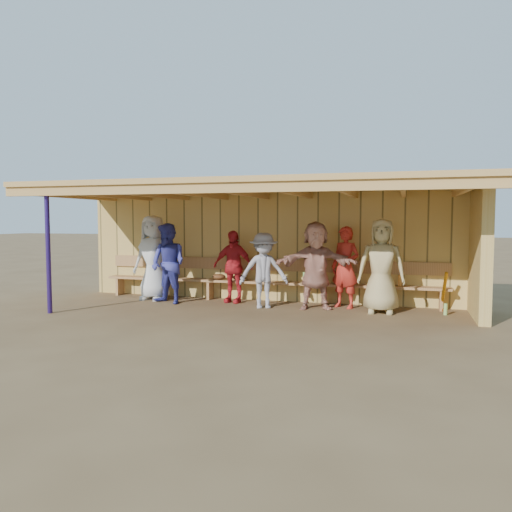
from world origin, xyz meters
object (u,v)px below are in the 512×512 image
(player_d, at_px, (233,267))
(player_g, at_px, (345,267))
(player_f, at_px, (316,265))
(bench, at_px, (266,277))
(player_h, at_px, (381,266))
(player_e, at_px, (264,270))
(player_b, at_px, (153,258))
(player_c, at_px, (168,264))

(player_d, bearing_deg, player_g, 6.14)
(player_g, bearing_deg, player_f, -127.18)
(player_g, distance_m, bench, 1.80)
(player_f, height_order, player_h, player_h)
(player_e, bearing_deg, player_b, 151.42)
(player_f, xyz_separation_m, player_g, (0.55, 0.30, -0.05))
(player_d, relative_size, bench, 0.20)
(player_b, xyz_separation_m, player_h, (4.94, -0.19, -0.04))
(player_c, xyz_separation_m, player_g, (3.67, 0.55, -0.03))
(player_d, distance_m, player_g, 2.40)
(player_h, bearing_deg, player_b, 176.59)
(player_e, distance_m, player_f, 1.05)
(player_b, xyz_separation_m, player_f, (3.67, -0.12, -0.06))
(player_d, distance_m, player_e, 0.94)
(player_d, xyz_separation_m, player_g, (2.40, 0.01, 0.05))
(player_d, distance_m, player_h, 3.15)
(bench, bearing_deg, player_h, -15.33)
(player_b, distance_m, player_h, 4.95)
(player_e, bearing_deg, player_h, -19.32)
(player_c, distance_m, player_e, 2.09)
(player_e, xyz_separation_m, player_f, (1.03, 0.18, 0.12))
(player_c, relative_size, player_f, 0.97)
(player_d, height_order, player_e, player_d)
(player_g, bearing_deg, player_d, -155.76)
(player_e, relative_size, player_g, 0.92)
(player_b, relative_size, player_e, 1.24)
(player_e, height_order, player_f, player_f)
(player_b, xyz_separation_m, player_c, (0.55, -0.37, -0.09))
(player_g, relative_size, bench, 0.22)
(player_b, height_order, player_d, player_b)
(player_c, xyz_separation_m, player_h, (4.39, 0.18, 0.05))
(player_c, bearing_deg, player_h, 21.04)
(player_b, relative_size, player_h, 1.04)
(player_c, bearing_deg, player_d, 41.68)
(bench, bearing_deg, player_c, -155.94)
(player_b, distance_m, bench, 2.55)
(player_f, bearing_deg, bench, 137.35)
(player_b, bearing_deg, player_c, -28.02)
(player_e, bearing_deg, player_c, 159.89)
(player_c, bearing_deg, bench, 42.75)
(bench, bearing_deg, player_d, -153.91)
(player_c, height_order, player_g, player_c)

